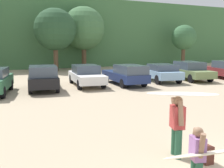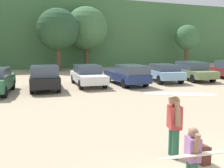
# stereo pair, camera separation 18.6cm
# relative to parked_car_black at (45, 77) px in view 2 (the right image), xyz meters

# --- Properties ---
(hillside_ridge) EXTENTS (108.00, 12.00, 8.89)m
(hillside_ridge) POSITION_rel_parked_car_black_xyz_m (2.27, 21.40, 3.62)
(hillside_ridge) COLOR #427042
(hillside_ridge) RESTS_ON ground_plane
(tree_center) EXTENTS (4.62, 4.62, 6.92)m
(tree_center) POSITION_rel_parked_car_black_xyz_m (3.38, 12.12, 3.75)
(tree_center) COLOR brown
(tree_center) RESTS_ON ground_plane
(tree_right) EXTENTS (5.27, 5.27, 7.57)m
(tree_right) POSITION_rel_parked_car_black_xyz_m (7.33, 14.19, 4.08)
(tree_right) COLOR brown
(tree_right) RESTS_ON ground_plane
(tree_left) EXTENTS (3.39, 3.39, 5.64)m
(tree_left) POSITION_rel_parked_car_black_xyz_m (21.20, 12.31, 3.07)
(tree_left) COLOR brown
(tree_left) RESTS_ON ground_plane
(parked_car_black) EXTENTS (2.34, 4.63, 1.61)m
(parked_car_black) POSITION_rel_parked_car_black_xyz_m (0.00, 0.00, 0.00)
(parked_car_black) COLOR black
(parked_car_black) RESTS_ON ground_plane
(parked_car_white) EXTENTS (2.26, 4.85, 1.48)m
(parked_car_white) POSITION_rel_parked_car_black_xyz_m (3.15, 0.65, -0.06)
(parked_car_white) COLOR white
(parked_car_white) RESTS_ON ground_plane
(parked_car_navy) EXTENTS (1.96, 4.81, 1.51)m
(parked_car_navy) POSITION_rel_parked_car_black_xyz_m (5.91, -0.25, -0.04)
(parked_car_navy) COLOR navy
(parked_car_navy) RESTS_ON ground_plane
(parked_car_sky_blue) EXTENTS (2.59, 4.60, 1.41)m
(parked_car_sky_blue) POSITION_rel_parked_car_black_xyz_m (9.25, 0.20, -0.06)
(parked_car_sky_blue) COLOR #84ADD1
(parked_car_sky_blue) RESTS_ON ground_plane
(parked_car_olive_green) EXTENTS (2.67, 4.97, 1.53)m
(parked_car_olive_green) POSITION_rel_parked_car_black_xyz_m (12.13, 0.14, -0.03)
(parked_car_olive_green) COLOR #6B7F4C
(parked_car_olive_green) RESTS_ON ground_plane
(person_adult) EXTENTS (0.40, 0.77, 1.62)m
(person_adult) POSITION_rel_parked_car_black_xyz_m (1.53, -11.85, 0.08)
(person_adult) COLOR #26593F
(person_adult) RESTS_ON ground_plane
(person_child) EXTENTS (0.32, 0.57, 1.31)m
(person_child) POSITION_rel_parked_car_black_xyz_m (0.91, -13.30, -0.09)
(person_child) COLOR #26593F
(person_child) RESTS_ON ground_plane
(surfboard_white) EXTENTS (1.83, 1.33, 0.08)m
(surfboard_white) POSITION_rel_parked_car_black_xyz_m (1.58, -11.95, 0.86)
(surfboard_white) COLOR white
(surfboard_cream) EXTENTS (1.85, 0.74, 0.25)m
(surfboard_cream) POSITION_rel_parked_car_black_xyz_m (1.02, -13.36, -0.08)
(surfboard_cream) COLOR beige
(backpack_dropped) EXTENTS (0.24, 0.34, 0.45)m
(backpack_dropped) POSITION_rel_parked_car_black_xyz_m (1.95, -12.46, -0.61)
(backpack_dropped) COLOR #592D23
(backpack_dropped) RESTS_ON ground_plane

